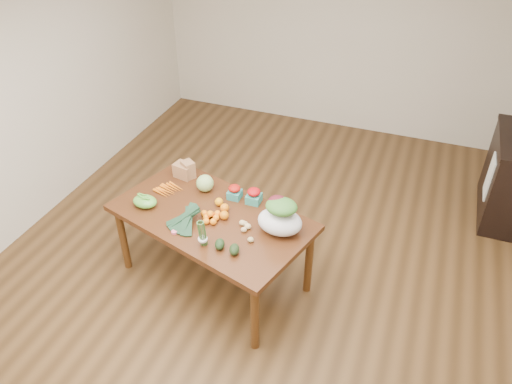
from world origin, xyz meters
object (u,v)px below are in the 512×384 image
at_px(cabbage, 205,183).
at_px(kale_bunch, 182,219).
at_px(paper_bag, 184,169).
at_px(mandarin_cluster, 210,215).
at_px(salad_bag, 280,218).
at_px(asparagus_bundle, 202,233).
at_px(dining_table, 213,248).

distance_m(cabbage, kale_bunch, 0.55).
bearing_deg(cabbage, paper_bag, 154.40).
bearing_deg(mandarin_cluster, cabbage, 121.00).
bearing_deg(kale_bunch, mandarin_cluster, 61.00).
xyz_separation_m(mandarin_cluster, kale_bunch, (-0.17, -0.17, 0.03)).
distance_m(cabbage, mandarin_cluster, 0.44).
bearing_deg(salad_bag, asparagus_bundle, -143.96).
xyz_separation_m(dining_table, salad_bag, (0.62, 0.00, 0.52)).
distance_m(paper_bag, salad_bag, 1.20).
bearing_deg(mandarin_cluster, kale_bunch, -135.48).
bearing_deg(dining_table, salad_bag, 16.83).
bearing_deg(mandarin_cluster, dining_table, 109.31).
relative_size(asparagus_bundle, salad_bag, 0.67).
height_order(paper_bag, salad_bag, salad_bag).
bearing_deg(salad_bag, dining_table, -179.65).
height_order(paper_bag, asparagus_bundle, asparagus_bundle).
xyz_separation_m(paper_bag, cabbage, (0.29, -0.14, -0.00)).
xyz_separation_m(dining_table, kale_bunch, (-0.16, -0.22, 0.45)).
relative_size(paper_bag, salad_bag, 0.64).
distance_m(paper_bag, cabbage, 0.32).
relative_size(paper_bag, kale_bunch, 0.60).
xyz_separation_m(dining_table, mandarin_cluster, (0.02, -0.05, 0.42)).
bearing_deg(mandarin_cluster, paper_bag, 135.08).
xyz_separation_m(paper_bag, asparagus_bundle, (0.60, -0.83, 0.04)).
height_order(dining_table, mandarin_cluster, mandarin_cluster).
height_order(dining_table, asparagus_bundle, asparagus_bundle).
relative_size(cabbage, salad_bag, 0.43).
distance_m(dining_table, mandarin_cluster, 0.42).
relative_size(paper_bag, cabbage, 1.49).
xyz_separation_m(dining_table, asparagus_bundle, (0.10, -0.37, 0.50)).
height_order(dining_table, kale_bunch, kale_bunch).
xyz_separation_m(mandarin_cluster, salad_bag, (0.60, 0.06, 0.10)).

